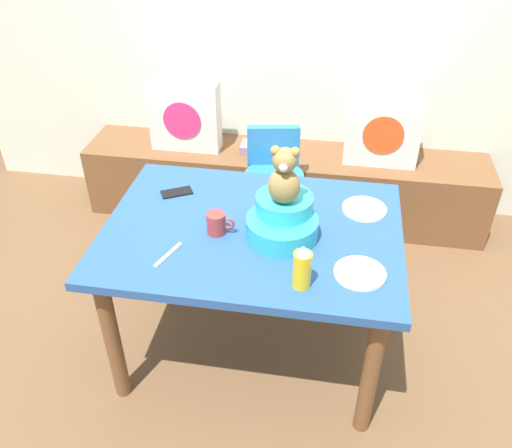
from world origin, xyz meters
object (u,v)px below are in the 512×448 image
at_px(pillow_floral_left, 185,116).
at_px(cell_phone, 177,192).
at_px(ketchup_bottle, 302,267).
at_px(book_stack, 257,148).
at_px(coffee_mug, 217,223).
at_px(highchair, 274,179).
at_px(pillow_floral_right, 383,130).
at_px(dining_table, 252,247).
at_px(teddy_bear, 284,177).
at_px(infant_seat_teal, 283,220).
at_px(dinner_plate_near, 364,209).
at_px(dinner_plate_far, 360,273).

distance_m(pillow_floral_left, cell_phone, 1.01).
relative_size(ketchup_bottle, cell_phone, 1.28).
xyz_separation_m(book_stack, coffee_mug, (0.04, -1.27, 0.30)).
height_order(highchair, cell_phone, highchair).
xyz_separation_m(pillow_floral_left, pillow_floral_right, (1.23, 0.00, 0.00)).
bearing_deg(book_stack, dining_table, -81.50).
bearing_deg(coffee_mug, teddy_bear, 7.82).
xyz_separation_m(book_stack, highchair, (0.17, -0.44, 0.04)).
xyz_separation_m(infant_seat_teal, teddy_bear, (0.00, -0.00, 0.21)).
height_order(pillow_floral_left, highchair, pillow_floral_left).
relative_size(pillow_floral_right, teddy_bear, 1.76).
bearing_deg(highchair, infant_seat_teal, -79.81).
relative_size(teddy_bear, dinner_plate_near, 1.25).
bearing_deg(dinner_plate_near, dining_table, -155.31).
bearing_deg(book_stack, pillow_floral_left, -177.37).
bearing_deg(pillow_floral_left, pillow_floral_right, 0.00).
relative_size(book_stack, highchair, 0.25).
relative_size(dining_table, ketchup_bottle, 6.88).
relative_size(teddy_bear, dinner_plate_far, 1.25).
distance_m(pillow_floral_right, ketchup_bottle, 1.57).
relative_size(highchair, infant_seat_teal, 2.39).
height_order(book_stack, cell_phone, cell_phone).
distance_m(book_stack, ketchup_bottle, 1.63).
xyz_separation_m(book_stack, ketchup_bottle, (0.42, -1.54, 0.34)).
xyz_separation_m(dinner_plate_far, cell_phone, (-0.86, 0.45, -0.00)).
bearing_deg(pillow_floral_right, dining_table, -116.37).
distance_m(pillow_floral_left, dinner_plate_near, 1.48).
height_order(pillow_floral_right, coffee_mug, pillow_floral_right).
xyz_separation_m(ketchup_bottle, dinner_plate_far, (0.22, 0.10, -0.08)).
distance_m(dinner_plate_near, cell_phone, 0.87).
xyz_separation_m(dinner_plate_near, cell_phone, (-0.87, -0.00, -0.00)).
bearing_deg(book_stack, cell_phone, -102.30).
bearing_deg(teddy_bear, coffee_mug, -172.18).
xyz_separation_m(book_stack, dinner_plate_far, (0.64, -1.44, 0.26)).
bearing_deg(teddy_bear, pillow_floral_right, 69.25).
distance_m(teddy_bear, coffee_mug, 0.36).
height_order(dinner_plate_near, cell_phone, dinner_plate_near).
bearing_deg(cell_phone, dinner_plate_far, -146.55).
distance_m(teddy_bear, dinner_plate_near, 0.50).
xyz_separation_m(pillow_floral_right, cell_phone, (-0.99, -0.98, 0.06)).
xyz_separation_m(highchair, cell_phone, (-0.39, -0.56, 0.22)).
height_order(teddy_bear, coffee_mug, teddy_bear).
bearing_deg(dining_table, teddy_bear, -7.83).
bearing_deg(ketchup_bottle, dinner_plate_far, 24.35).
height_order(pillow_floral_left, cell_phone, pillow_floral_left).
relative_size(teddy_bear, ketchup_bottle, 1.35).
height_order(infant_seat_teal, coffee_mug, infant_seat_teal).
height_order(infant_seat_teal, dinner_plate_near, infant_seat_teal).
height_order(infant_seat_teal, cell_phone, infant_seat_teal).
bearing_deg(highchair, dinner_plate_far, -65.03).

